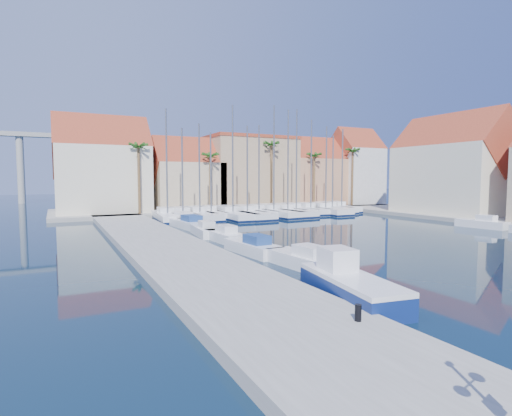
{
  "coord_description": "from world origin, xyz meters",
  "views": [
    {
      "loc": [
        -16.04,
        -12.1,
        5.3
      ],
      "look_at": [
        -2.49,
        14.67,
        3.0
      ],
      "focal_mm": 28.0,
      "sensor_mm": 36.0,
      "label": 1
    }
  ],
  "objects": [
    {
      "name": "sailboat_1",
      "position": [
        -2.12,
        35.65,
        0.57
      ],
      "size": [
        3.21,
        10.27,
        11.22
      ],
      "rotation": [
        0.0,
        0.0,
        -0.05
      ],
      "color": "white",
      "rests_on": "ground"
    },
    {
      "name": "sailboat_3",
      "position": [
        2.03,
        36.93,
        0.59
      ],
      "size": [
        2.54,
        8.44,
        11.02
      ],
      "rotation": [
        0.0,
        0.0,
        -0.04
      ],
      "color": "white",
      "rests_on": "ground"
    },
    {
      "name": "palm_0",
      "position": [
        -6.0,
        42.0,
        9.08
      ],
      "size": [
        2.6,
        2.6,
        10.15
      ],
      "color": "brown",
      "rests_on": "shore_north"
    },
    {
      "name": "palm_4",
      "position": [
        30.0,
        42.0,
        9.55
      ],
      "size": [
        2.6,
        2.6,
        10.65
      ],
      "color": "brown",
      "rests_on": "shore_north"
    },
    {
      "name": "motorboat_west_0",
      "position": [
        -3.07,
        7.16,
        0.51
      ],
      "size": [
        2.33,
        5.75,
        1.4
      ],
      "rotation": [
        0.0,
        0.0,
        0.1
      ],
      "color": "white",
      "rests_on": "ground"
    },
    {
      "name": "sailboat_11",
      "position": [
        19.04,
        35.39,
        0.57
      ],
      "size": [
        3.62,
        11.21,
        12.57
      ],
      "rotation": [
        0.0,
        0.0,
        -0.06
      ],
      "color": "white",
      "rests_on": "ground"
    },
    {
      "name": "motorboat_west_4",
      "position": [
        -3.45,
        28.3,
        0.51
      ],
      "size": [
        2.74,
        6.93,
        1.4
      ],
      "rotation": [
        0.0,
        0.0,
        0.09
      ],
      "color": "white",
      "rests_on": "ground"
    },
    {
      "name": "motorboat_west_3",
      "position": [
        -3.89,
        22.1,
        0.51
      ],
      "size": [
        2.19,
        5.36,
        1.4
      ],
      "rotation": [
        0.0,
        0.0,
        -0.1
      ],
      "color": "white",
      "rests_on": "ground"
    },
    {
      "name": "fishing_boat",
      "position": [
        -4.79,
        1.21,
        0.7
      ],
      "size": [
        2.92,
        6.26,
        2.11
      ],
      "rotation": [
        0.0,
        0.0,
        -0.16
      ],
      "color": "navy",
      "rests_on": "ground"
    },
    {
      "name": "sailboat_13",
      "position": [
        23.3,
        36.91,
        0.62
      ],
      "size": [
        2.84,
        8.56,
        12.58
      ],
      "rotation": [
        0.0,
        0.0,
        -0.07
      ],
      "color": "white",
      "rests_on": "ground"
    },
    {
      "name": "sailboat_0",
      "position": [
        -3.85,
        36.19,
        0.6
      ],
      "size": [
        3.35,
        9.83,
        13.48
      ],
      "rotation": [
        0.0,
        0.0,
        -0.08
      ],
      "color": "white",
      "rests_on": "ground"
    },
    {
      "name": "building_4",
      "position": [
        34.0,
        46.0,
        6.97
      ],
      "size": [
        8.3,
        8.0,
        14.0
      ],
      "color": "silver",
      "rests_on": "shore_north"
    },
    {
      "name": "sailboat_12",
      "position": [
        21.15,
        36.6,
        0.58
      ],
      "size": [
        3.24,
        9.65,
        11.51
      ],
      "rotation": [
        0.0,
        0.0,
        0.08
      ],
      "color": "white",
      "rests_on": "ground"
    },
    {
      "name": "building_1",
      "position": [
        2.0,
        47.0,
        5.3
      ],
      "size": [
        10.3,
        8.0,
        11.0
      ],
      "color": "tan",
      "rests_on": "shore_north"
    },
    {
      "name": "motorboat_west_1",
      "position": [
        -3.84,
        12.38,
        0.51
      ],
      "size": [
        2.16,
        5.56,
        1.4
      ],
      "rotation": [
        0.0,
        0.0,
        0.08
      ],
      "color": "white",
      "rests_on": "ground"
    },
    {
      "name": "sailboat_2",
      "position": [
        0.11,
        36.04,
        0.57
      ],
      "size": [
        3.14,
        10.74,
        11.94
      ],
      "rotation": [
        0.0,
        0.0,
        0.03
      ],
      "color": "white",
      "rests_on": "ground"
    },
    {
      "name": "sailboat_9",
      "position": [
        14.69,
        36.47,
        0.64
      ],
      "size": [
        2.81,
        9.25,
        14.86
      ],
      "rotation": [
        0.0,
        0.0,
        0.04
      ],
      "color": "white",
      "rests_on": "ground"
    },
    {
      "name": "shore_north",
      "position": [
        10.0,
        48.0,
        0.25
      ],
      "size": [
        54.0,
        16.0,
        0.5
      ],
      "primitive_type": "cube",
      "color": "gray",
      "rests_on": "ground"
    },
    {
      "name": "sailboat_6",
      "position": [
        8.5,
        36.0,
        0.6
      ],
      "size": [
        2.51,
        8.85,
        12.23
      ],
      "rotation": [
        0.0,
        0.0,
        -0.02
      ],
      "color": "white",
      "rests_on": "ground"
    },
    {
      "name": "bollard",
      "position": [
        -7.1,
        -2.02,
        0.78
      ],
      "size": [
        0.23,
        0.23,
        0.57
      ],
      "primitive_type": "cylinder",
      "color": "black",
      "rests_on": "quay_west"
    },
    {
      "name": "motorboat_west_2",
      "position": [
        -3.57,
        18.43,
        0.51
      ],
      "size": [
        1.96,
        5.34,
        1.4
      ],
      "rotation": [
        0.0,
        0.0,
        0.05
      ],
      "color": "white",
      "rests_on": "ground"
    },
    {
      "name": "sailboat_10",
      "position": [
        17.01,
        36.12,
        0.62
      ],
      "size": [
        2.98,
        9.23,
        13.49
      ],
      "rotation": [
        0.0,
        0.0,
        -0.06
      ],
      "color": "white",
      "rests_on": "ground"
    },
    {
      "name": "sailboat_4",
      "position": [
        4.22,
        35.11,
        0.58
      ],
      "size": [
        3.26,
        11.73,
        14.35
      ],
      "rotation": [
        0.0,
        0.0,
        -0.01
      ],
      "color": "white",
      "rests_on": "ground"
    },
    {
      "name": "sailboat_8",
      "position": [
        12.6,
        35.5,
        0.58
      ],
      "size": [
        3.46,
        11.7,
        14.46
      ],
      "rotation": [
        0.0,
        0.0,
        0.03
      ],
      "color": "white",
      "rests_on": "ground"
    },
    {
      "name": "sailboat_5",
      "position": [
        6.23,
        35.11,
        0.56
      ],
      "size": [
        3.36,
        11.94,
        11.9
      ],
      "rotation": [
        0.0,
        0.0,
        0.02
      ],
      "color": "white",
      "rests_on": "ground"
    },
    {
      "name": "palm_2",
      "position": [
        14.0,
        42.0,
        10.02
      ],
      "size": [
        2.6,
        2.6,
        11.15
      ],
      "color": "brown",
      "rests_on": "shore_north"
    },
    {
      "name": "building_2",
      "position": [
        13.0,
        48.0,
        6.26
      ],
      "size": [
        14.2,
        10.2,
        11.5
      ],
      "color": "tan",
      "rests_on": "shore_north"
    },
    {
      "name": "building_6",
      "position": [
        32.0,
        24.0,
        6.52
      ],
      "size": [
        9.0,
        14.3,
        13.5
      ],
      "color": "beige",
      "rests_on": "shore_east"
    },
    {
      "name": "motorboat_east_1",
      "position": [
        24.01,
        14.33,
        0.51
      ],
      "size": [
        2.1,
        5.13,
        1.4
      ],
      "rotation": [
        0.0,
        0.0,
        0.1
      ],
      "color": "white",
      "rests_on": "ground"
    },
    {
      "name": "building_0",
      "position": [
        -10.0,
        47.0,
        6.52
      ],
      "size": [
        12.3,
        9.0,
        13.5
      ],
      "color": "beige",
      "rests_on": "shore_north"
    },
    {
      "name": "palm_3",
      "position": [
        22.0,
        42.0,
        8.61
      ],
      "size": [
        2.6,
        2.6,
        9.65
      ],
      "color": "brown",
      "rests_on": "shore_north"
    },
    {
      "name": "motorboat_west_5",
      "position": [
        -3.01,
        32.62,
        0.51
      ],
      "size": [
        2.55,
        6.87,
        1.4
      ],
      "rotation": [
        0.0,
        0.0,
        0.06
      ],
      "color": "white",
      "rests_on": "ground"
    },
    {
      "name": "palm_1",
      "position": [
        4.0,
        42.0,
        8.14
      ],
      "size": [
        2.6,
        2.6,
        9.15
      ],
      "color": "brown",
      "rests_on": "shore_north"
    },
    {
      "name": "ground",
      "position": [
        0.0,
        0.0,
        0.0
      ],
      "size": [
        260.0,
        260.0,
        0.0
      ],
      "primitive_type": "plane",
      "color": "black",
      "rests_on": "ground"
    },
    {
      "name": "sailboat_7",
      "position": [
        10.37,
        35.56,
        0.58
      ],
      "size": [
        4.16,
        12.19,
        14.86
      ],
      "rotation": [
        0.0,
        0.0,
        0.09
      ],
      "color": "white",
      "rests_on": "ground"
    },
    {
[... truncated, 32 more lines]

